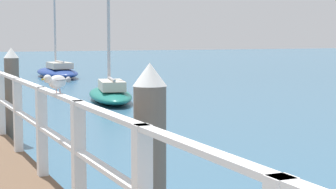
{
  "coord_description": "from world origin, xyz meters",
  "views": [
    {
      "loc": [
        -0.31,
        0.38,
        2.09
      ],
      "look_at": [
        2.74,
        7.07,
        1.35
      ],
      "focal_mm": 61.66,
      "sensor_mm": 36.0,
      "label": 1
    }
  ],
  "objects_px": {
    "dock_piling_near": "(150,170)",
    "boat_4": "(110,92)",
    "boat_1": "(57,71)",
    "dock_piling_far": "(12,95)",
    "seagull_foreground": "(57,81)"
  },
  "relations": [
    {
      "from": "dock_piling_near",
      "to": "boat_4",
      "type": "relative_size",
      "value": 0.37
    },
    {
      "from": "dock_piling_near",
      "to": "boat_1",
      "type": "xyz_separation_m",
      "value": [
        5.14,
        24.47,
        -0.62
      ]
    },
    {
      "from": "boat_1",
      "to": "dock_piling_near",
      "type": "bearing_deg",
      "value": -100.85
    },
    {
      "from": "dock_piling_far",
      "to": "boat_4",
      "type": "relative_size",
      "value": 0.37
    },
    {
      "from": "dock_piling_near",
      "to": "boat_4",
      "type": "height_order",
      "value": "boat_4"
    },
    {
      "from": "dock_piling_far",
      "to": "boat_1",
      "type": "height_order",
      "value": "boat_1"
    },
    {
      "from": "dock_piling_far",
      "to": "seagull_foreground",
      "type": "distance_m",
      "value": 5.34
    },
    {
      "from": "boat_1",
      "to": "boat_4",
      "type": "distance_m",
      "value": 11.54
    },
    {
      "from": "dock_piling_near",
      "to": "boat_1",
      "type": "relative_size",
      "value": 0.32
    },
    {
      "from": "dock_piling_far",
      "to": "boat_4",
      "type": "xyz_separation_m",
      "value": [
        4.06,
        6.0,
        -0.65
      ]
    },
    {
      "from": "boat_1",
      "to": "dock_piling_far",
      "type": "bearing_deg",
      "value": -105.36
    },
    {
      "from": "dock_piling_near",
      "to": "seagull_foreground",
      "type": "distance_m",
      "value": 1.86
    },
    {
      "from": "dock_piling_near",
      "to": "dock_piling_far",
      "type": "relative_size",
      "value": 1.0
    },
    {
      "from": "dock_piling_far",
      "to": "seagull_foreground",
      "type": "relative_size",
      "value": 4.79
    },
    {
      "from": "dock_piling_far",
      "to": "dock_piling_near",
      "type": "bearing_deg",
      "value": -90.0
    }
  ]
}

